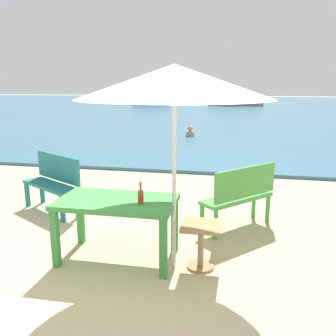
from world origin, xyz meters
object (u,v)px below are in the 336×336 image
beer_bottle_amber (141,196)px  boat_cargo_ship (150,100)px  bench_green_left (241,193)px  swimmer_person (190,132)px  patio_umbrella (175,82)px  bench_teal_center (54,180)px  side_table_wood (201,239)px  boat_barge (235,98)px  picnic_table_green (117,208)px

beer_bottle_amber → boat_cargo_ship: bearing=104.0°
bench_green_left → swimmer_person: (-2.00, 8.88, -0.30)m
patio_umbrella → bench_green_left: 2.19m
bench_teal_center → boat_cargo_ship: size_ratio=0.34×
side_table_wood → bench_green_left: (0.43, 1.29, 0.19)m
bench_teal_center → bench_green_left: same height
patio_umbrella → side_table_wood: bearing=9.0°
patio_umbrella → boat_barge: size_ratio=0.47×
side_table_wood → boat_cargo_ship: size_ratio=0.15×
bench_green_left → boat_barge: bearing=91.4°
boat_barge → bench_teal_center: bearing=-94.5°
beer_bottle_amber → swimmer_person: size_ratio=0.65×
boat_barge → side_table_wood: bearing=-89.4°
patio_umbrella → boat_barge: 30.80m
boat_cargo_ship → boat_barge: bearing=-0.9°
beer_bottle_amber → swimmer_person: bearing=94.9°
bench_teal_center → boat_barge: (2.32, 29.26, 0.18)m
beer_bottle_amber → boat_barge: 30.79m
picnic_table_green → beer_bottle_amber: 0.39m
bench_teal_center → boat_cargo_ship: bearing=101.1°
side_table_wood → boat_barge: size_ratio=0.11×
patio_umbrella → side_table_wood: (0.31, 0.05, -1.76)m
beer_bottle_amber → bench_teal_center: beer_bottle_amber is taller
patio_umbrella → side_table_wood: 1.79m
picnic_table_green → patio_umbrella: 1.63m
side_table_wood → swimmer_person: bearing=98.8°
patio_umbrella → bench_teal_center: patio_umbrella is taller
picnic_table_green → boat_cargo_ship: bearing=103.4°
beer_bottle_amber → picnic_table_green: bearing=163.7°
bench_teal_center → swimmer_person: 8.77m
patio_umbrella → boat_barge: patio_umbrella is taller
beer_bottle_amber → swimmer_person: 10.29m
bench_teal_center → swimmer_person: (1.06, 8.70, -0.30)m
beer_bottle_amber → patio_umbrella: bearing=3.0°
beer_bottle_amber → boat_barge: (0.39, 30.79, -0.13)m
side_table_wood → boat_cargo_ship: (-8.38, 30.85, 0.19)m
beer_bottle_amber → bench_green_left: 1.79m
bench_green_left → boat_barge: (-0.73, 29.43, 0.18)m
picnic_table_green → bench_teal_center: bearing=138.2°
side_table_wood → bench_teal_center: size_ratio=0.44×
boat_barge → picnic_table_green: bearing=-91.3°
bench_green_left → boat_cargo_ship: boat_cargo_ship is taller
picnic_table_green → bench_green_left: (1.45, 1.26, -0.11)m
swimmer_person → boat_cargo_ship: 21.78m
picnic_table_green → beer_bottle_amber: (0.32, -0.10, 0.20)m
picnic_table_green → patio_umbrella: size_ratio=0.61×
picnic_table_green → boat_cargo_ship: 31.69m
beer_bottle_amber → bench_teal_center: 2.49m
swimmer_person → boat_cargo_ship: (-6.81, 20.68, 0.31)m
bench_teal_center → swimmer_person: bearing=83.1°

